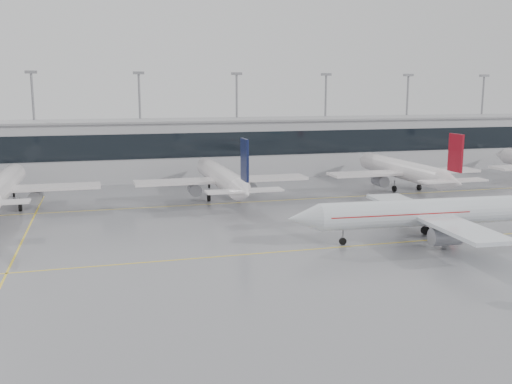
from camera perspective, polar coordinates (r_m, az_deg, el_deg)
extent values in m
plane|color=gray|center=(66.92, 2.77, -5.96)|extent=(320.00, 320.00, 0.00)
cube|color=yellow|center=(66.92, 2.77, -5.96)|extent=(120.00, 0.25, 0.01)
cube|color=yellow|center=(95.07, -2.91, -1.13)|extent=(120.00, 0.25, 0.01)
cube|color=yellow|center=(78.82, -22.20, -4.24)|extent=(0.25, 60.00, 0.01)
cube|color=#A7A7AB|center=(125.30, -6.17, 4.32)|extent=(180.00, 15.00, 12.00)
cube|color=black|center=(117.75, -5.57, 4.70)|extent=(180.00, 0.20, 5.00)
cube|color=gray|center=(124.83, -6.22, 7.16)|extent=(182.00, 16.00, 0.40)
cylinder|color=gray|center=(129.84, -21.27, 6.11)|extent=(0.50, 0.50, 22.00)
cube|color=gray|center=(129.68, -21.59, 11.09)|extent=(2.40, 1.00, 0.60)
cylinder|color=gray|center=(129.56, -11.49, 6.59)|extent=(0.50, 0.50, 22.00)
cube|color=gray|center=(129.40, -11.67, 11.59)|extent=(2.40, 1.00, 0.60)
cylinder|color=gray|center=(132.97, -1.93, 6.87)|extent=(0.50, 0.50, 22.00)
cube|color=gray|center=(132.81, -1.96, 11.74)|extent=(2.40, 1.00, 0.60)
cylinder|color=gray|center=(139.80, 6.93, 6.96)|extent=(0.50, 0.50, 22.00)
cube|color=gray|center=(139.65, 7.03, 11.59)|extent=(2.40, 1.00, 0.60)
cylinder|color=gray|center=(149.58, 14.80, 6.90)|extent=(0.50, 0.50, 22.00)
cube|color=gray|center=(149.44, 15.00, 11.23)|extent=(2.40, 1.00, 0.60)
cylinder|color=gray|center=(161.79, 21.60, 6.75)|extent=(0.50, 0.50, 22.00)
cube|color=gray|center=(161.65, 21.86, 10.75)|extent=(2.40, 1.00, 0.60)
cylinder|color=silver|center=(73.61, 15.94, -2.00)|extent=(25.89, 4.92, 3.38)
cone|color=silver|center=(67.97, 4.79, -2.62)|extent=(4.20, 3.61, 3.38)
cube|color=silver|center=(74.40, 16.95, -2.24)|extent=(6.67, 28.13, 0.45)
cylinder|color=gray|center=(70.45, 18.41, -4.25)|extent=(3.72, 2.31, 2.10)
cylinder|color=gray|center=(78.62, 14.88, -2.60)|extent=(3.72, 2.31, 2.10)
cylinder|color=gray|center=(70.12, 8.68, -4.33)|extent=(0.20, 0.20, 1.44)
cylinder|color=black|center=(70.30, 8.67, -4.90)|extent=(0.92, 0.35, 0.90)
cylinder|color=gray|center=(73.13, 18.54, -4.07)|extent=(0.24, 0.24, 1.44)
cylinder|color=black|center=(73.30, 18.51, -4.61)|extent=(1.13, 0.52, 1.10)
cylinder|color=gray|center=(77.51, 16.59, -3.18)|extent=(0.24, 0.24, 1.44)
cylinder|color=black|center=(77.67, 16.57, -3.69)|extent=(1.13, 0.52, 1.10)
cube|color=#B70F0F|center=(72.22, 13.84, -1.97)|extent=(18.17, 4.49, 0.12)
cylinder|color=white|center=(98.22, -23.96, 0.62)|extent=(3.59, 27.36, 3.59)
cone|color=white|center=(113.60, -22.86, 1.87)|extent=(3.59, 4.00, 3.59)
cube|color=white|center=(96.82, -24.07, 0.24)|extent=(29.64, 5.00, 0.45)
cylinder|color=gray|center=(96.95, -21.16, -0.44)|extent=(2.10, 3.60, 2.10)
cylinder|color=gray|center=(109.06, -23.08, 0.18)|extent=(0.20, 0.20, 1.56)
cylinder|color=black|center=(109.19, -23.05, -0.23)|extent=(0.30, 0.90, 0.90)
cylinder|color=gray|center=(95.83, -22.53, -1.00)|extent=(0.24, 0.24, 1.56)
cylinder|color=black|center=(95.97, -22.50, -1.46)|extent=(0.45, 1.10, 1.10)
cylinder|color=white|center=(99.23, -3.57, 1.57)|extent=(3.59, 27.36, 3.59)
cone|color=white|center=(114.47, -5.21, 2.69)|extent=(3.59, 4.00, 3.59)
cone|color=white|center=(83.39, -1.20, -0.05)|extent=(3.59, 5.60, 3.59)
cube|color=white|center=(97.84, -3.38, 1.21)|extent=(29.64, 5.00, 0.45)
cube|color=white|center=(83.15, -1.17, 0.13)|extent=(11.40, 2.80, 0.25)
cube|color=#0E1539|center=(82.29, -1.15, 3.23)|extent=(0.35, 3.60, 6.12)
cylinder|color=gray|center=(97.69, -6.19, 0.26)|extent=(2.10, 3.60, 2.10)
cylinder|color=gray|center=(99.67, -0.74, 0.52)|extent=(2.10, 3.60, 2.10)
cylinder|color=gray|center=(109.97, -4.72, 1.04)|extent=(0.20, 0.20, 1.56)
cylinder|color=black|center=(110.10, -4.71, 0.64)|extent=(0.30, 0.90, 0.90)
cylinder|color=gray|center=(96.71, -4.75, -0.16)|extent=(0.24, 0.24, 1.56)
cylinder|color=black|center=(96.85, -4.74, -0.61)|extent=(0.45, 1.10, 1.10)
cylinder|color=gray|center=(97.80, -1.76, -0.01)|extent=(0.24, 0.24, 1.56)
cylinder|color=black|center=(97.94, -1.75, -0.46)|extent=(0.45, 1.10, 1.10)
cylinder|color=white|center=(111.79, 14.27, 2.24)|extent=(3.59, 27.36, 3.59)
cone|color=white|center=(125.51, 10.73, 3.21)|extent=(3.59, 4.00, 3.59)
cone|color=white|center=(98.00, 19.04, 0.92)|extent=(3.59, 5.60, 3.59)
cube|color=white|center=(110.56, 14.65, 1.93)|extent=(29.64, 5.00, 0.45)
cube|color=white|center=(97.79, 19.11, 1.08)|extent=(11.40, 2.80, 0.25)
cube|color=maroon|center=(97.06, 19.34, 3.71)|extent=(0.35, 3.60, 6.12)
cylinder|color=gray|center=(108.89, 12.30, 1.10)|extent=(2.10, 3.60, 2.10)
cylinder|color=gray|center=(113.66, 16.58, 1.29)|extent=(2.10, 3.60, 2.10)
cylinder|color=gray|center=(121.42, 11.73, 1.72)|extent=(0.20, 0.20, 1.56)
cylinder|color=black|center=(121.54, 11.72, 1.35)|extent=(0.30, 0.90, 0.90)
cylinder|color=gray|center=(108.72, 13.68, 0.73)|extent=(0.24, 0.24, 1.56)
cylinder|color=black|center=(108.85, 13.66, 0.33)|extent=(0.45, 1.10, 1.10)
cylinder|color=gray|center=(111.34, 16.02, 0.84)|extent=(0.24, 0.24, 1.56)
cylinder|color=black|center=(111.46, 16.00, 0.44)|extent=(0.45, 1.10, 1.10)
cone|color=white|center=(144.40, 23.31, 3.44)|extent=(3.59, 4.00, 3.59)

